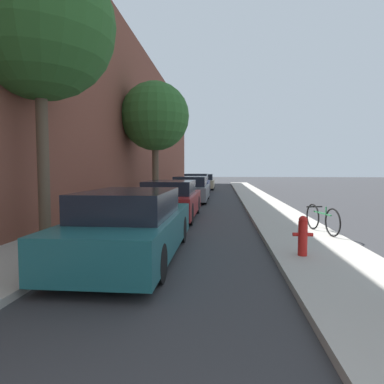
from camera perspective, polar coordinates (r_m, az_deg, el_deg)
The scene contains 13 objects.
ground_plane at distance 15.75m, azimuth 1.98°, elevation -2.52°, with size 120.00×120.00×0.00m, color #333335.
sidewalk_left at distance 16.17m, azimuth -8.35°, elevation -2.18°, with size 2.00×52.00×0.12m.
sidewalk_right at distance 15.84m, azimuth 12.52°, elevation -2.35°, with size 2.00×52.00×0.12m.
building_facade_left at distance 16.67m, azimuth -13.14°, elevation 13.32°, with size 0.70×52.00×9.03m.
parked_car_teal at distance 6.75m, azimuth -10.31°, elevation -5.71°, with size 1.81×4.70×1.36m.
parked_car_red at distance 11.93m, azimuth -3.64°, elevation -1.40°, with size 1.83×4.56×1.36m.
parked_car_grey at distance 18.15m, azimuth -0.19°, elevation 0.42°, with size 1.86×4.56×1.38m.
parked_car_navy at distance 23.43m, azimuth 0.86°, elevation 1.30°, with size 1.73×4.50×1.45m.
parked_car_champagne at distance 29.03m, azimuth 1.93°, elevation 1.72°, with size 1.90×4.01×1.34m.
street_tree_near at distance 9.17m, azimuth -24.79°, elevation 24.75°, with size 3.46×3.46×6.71m.
street_tree_far at distance 17.09m, azimuth -6.36°, elevation 12.72°, with size 3.42×3.42×6.00m.
fire_hydrant at distance 6.74m, azimuth 18.49°, elevation -7.03°, with size 0.38×0.17×0.77m.
bicycle at distance 9.29m, azimuth 21.42°, elevation -4.33°, with size 0.51×1.69×0.70m.
Camera 1 is at (0.89, 0.38, 1.78)m, focal length 31.07 mm.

